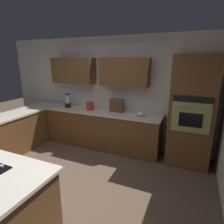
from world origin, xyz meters
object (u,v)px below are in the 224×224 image
(kettle, at_px, (90,106))
(spice_rack, at_px, (117,105))
(mixing_bowl, at_px, (141,114))
(wall_oven, at_px, (191,112))
(blender, at_px, (68,102))

(kettle, bearing_deg, spice_rack, -171.34)
(mixing_bowl, relative_size, spice_rack, 0.56)
(wall_oven, distance_m, kettle, 2.25)
(blender, distance_m, mixing_bowl, 1.90)
(blender, height_order, mixing_bowl, blender)
(blender, xyz_separation_m, spice_rack, (-1.30, -0.10, 0.00))
(wall_oven, distance_m, mixing_bowl, 1.01)
(mixing_bowl, xyz_separation_m, spice_rack, (0.60, -0.10, 0.10))
(spice_rack, relative_size, kettle, 1.69)
(wall_oven, height_order, mixing_bowl, wall_oven)
(wall_oven, relative_size, blender, 6.28)
(mixing_bowl, bearing_deg, kettle, 0.00)
(wall_oven, bearing_deg, mixing_bowl, 0.86)
(mixing_bowl, relative_size, kettle, 0.95)
(wall_oven, bearing_deg, spice_rack, -3.00)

